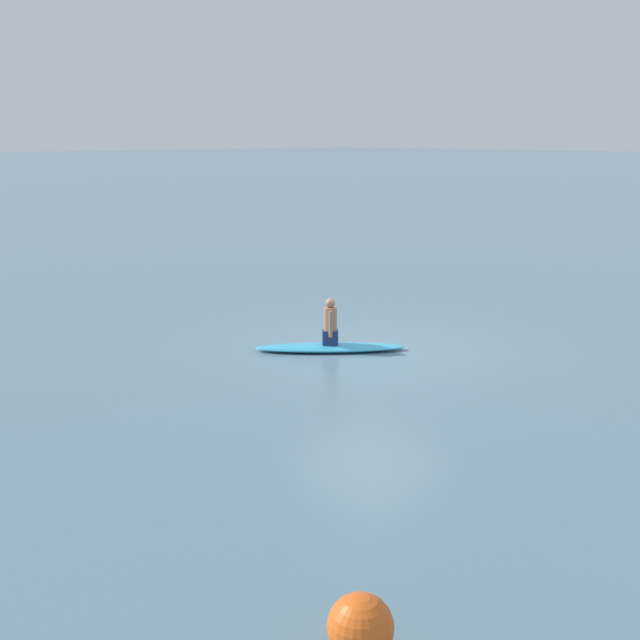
# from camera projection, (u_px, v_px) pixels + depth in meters

# --- Properties ---
(ground_plane) EXTENTS (400.00, 400.00, 0.00)m
(ground_plane) POSITION_uv_depth(u_px,v_px,m) (371.00, 350.00, 15.74)
(ground_plane) COLOR slate
(surfboard) EXTENTS (2.61, 2.41, 0.13)m
(surfboard) POSITION_uv_depth(u_px,v_px,m) (330.00, 347.00, 15.67)
(surfboard) COLOR #339EC6
(surfboard) RESTS_ON ground
(person_paddler) EXTENTS (0.38, 0.38, 0.90)m
(person_paddler) POSITION_uv_depth(u_px,v_px,m) (330.00, 324.00, 15.56)
(person_paddler) COLOR navy
(person_paddler) RESTS_ON surfboard
(buoy_marker) EXTENTS (0.54, 0.54, 0.54)m
(buoy_marker) POSITION_uv_depth(u_px,v_px,m) (360.00, 627.00, 6.40)
(buoy_marker) COLOR #E55919
(buoy_marker) RESTS_ON ground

